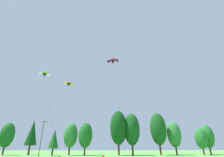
{
  "coord_description": "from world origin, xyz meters",
  "views": [
    {
      "loc": [
        0.56,
        -1.6,
        2.84
      ],
      "look_at": [
        1.87,
        24.82,
        14.2
      ],
      "focal_mm": 25.24,
      "sensor_mm": 36.0,
      "label": 1
    }
  ],
  "objects_px": {
    "parafoil_kite_far_magenta": "(113,61)",
    "utility_pole": "(42,137)",
    "parafoil_kite_high_lime_white": "(45,74)",
    "parafoil_kite_mid_orange": "(69,84)"
  },
  "relations": [
    {
      "from": "parafoil_kite_mid_orange",
      "to": "parafoil_kite_far_magenta",
      "type": "height_order",
      "value": "parafoil_kite_far_magenta"
    },
    {
      "from": "parafoil_kite_high_lime_white",
      "to": "parafoil_kite_far_magenta",
      "type": "xyz_separation_m",
      "value": [
        16.65,
        1.01,
        4.66
      ]
    },
    {
      "from": "utility_pole",
      "to": "parafoil_kite_high_lime_white",
      "type": "distance_m",
      "value": 22.0
    },
    {
      "from": "parafoil_kite_mid_orange",
      "to": "parafoil_kite_far_magenta",
      "type": "bearing_deg",
      "value": -4.47
    },
    {
      "from": "utility_pole",
      "to": "parafoil_kite_far_magenta",
      "type": "xyz_separation_m",
      "value": [
        21.03,
        -15.91,
        18.03
      ]
    },
    {
      "from": "parafoil_kite_high_lime_white",
      "to": "parafoil_kite_far_magenta",
      "type": "height_order",
      "value": "parafoil_kite_far_magenta"
    },
    {
      "from": "utility_pole",
      "to": "parafoil_kite_far_magenta",
      "type": "bearing_deg",
      "value": -37.11
    },
    {
      "from": "utility_pole",
      "to": "parafoil_kite_high_lime_white",
      "type": "relative_size",
      "value": 0.58
    },
    {
      "from": "parafoil_kite_high_lime_white",
      "to": "parafoil_kite_far_magenta",
      "type": "distance_m",
      "value": 17.32
    },
    {
      "from": "parafoil_kite_far_magenta",
      "to": "utility_pole",
      "type": "bearing_deg",
      "value": 142.89
    }
  ]
}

